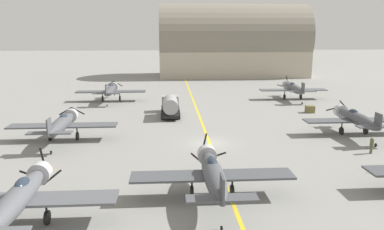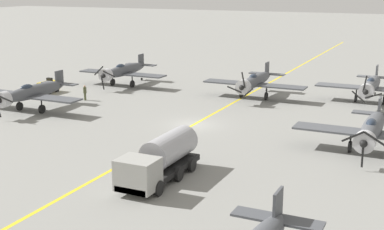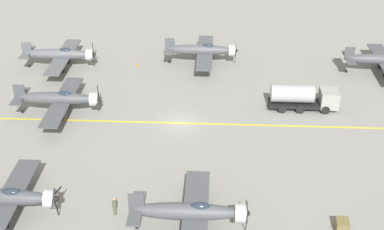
# 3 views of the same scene
# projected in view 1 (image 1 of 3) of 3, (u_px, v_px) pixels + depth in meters

# --- Properties ---
(ground_plane) EXTENTS (400.00, 400.00, 0.00)m
(ground_plane) POSITION_uv_depth(u_px,v_px,m) (210.00, 143.00, 41.12)
(ground_plane) COLOR gray
(taxiway_stripe) EXTENTS (0.30, 160.00, 0.01)m
(taxiway_stripe) POSITION_uv_depth(u_px,v_px,m) (210.00, 143.00, 41.12)
(taxiway_stripe) COLOR yellow
(taxiway_stripe) RESTS_ON ground
(airplane_mid_left) EXTENTS (12.00, 9.98, 3.65)m
(airplane_mid_left) POSITION_uv_depth(u_px,v_px,m) (62.00, 124.00, 41.51)
(airplane_mid_left) COLOR #4C4F54
(airplane_mid_left) RESTS_ON ground
(airplane_far_left) EXTENTS (12.00, 9.98, 3.65)m
(airplane_far_left) POSITION_uv_depth(u_px,v_px,m) (111.00, 90.00, 64.94)
(airplane_far_left) COLOR #47494E
(airplane_far_left) RESTS_ON ground
(airplane_near_left) EXTENTS (12.00, 9.98, 3.79)m
(airplane_near_left) POSITION_uv_depth(u_px,v_px,m) (18.00, 198.00, 23.11)
(airplane_near_left) COLOR #54575C
(airplane_near_left) RESTS_ON ground
(airplane_near_center) EXTENTS (12.00, 9.98, 3.77)m
(airplane_near_center) POSITION_uv_depth(u_px,v_px,m) (213.00, 173.00, 27.06)
(airplane_near_center) COLOR #484B50
(airplane_near_center) RESTS_ON ground
(airplane_mid_right) EXTENTS (12.00, 9.98, 3.65)m
(airplane_mid_right) POSITION_uv_depth(u_px,v_px,m) (356.00, 119.00, 43.95)
(airplane_mid_right) COLOR #494C51
(airplane_mid_right) RESTS_ON ground
(airplane_far_right) EXTENTS (12.00, 9.98, 3.77)m
(airplane_far_right) POSITION_uv_depth(u_px,v_px,m) (294.00, 88.00, 66.88)
(airplane_far_right) COLOR #54565B
(airplane_far_right) RESTS_ON ground
(fuel_tanker) EXTENTS (2.68, 8.00, 2.98)m
(fuel_tanker) POSITION_uv_depth(u_px,v_px,m) (170.00, 105.00, 54.35)
(fuel_tanker) COLOR black
(fuel_tanker) RESTS_ON ground
(ground_crew_walking) EXTENTS (0.38, 0.38, 1.75)m
(ground_crew_walking) POSITION_uv_depth(u_px,v_px,m) (372.00, 144.00, 37.53)
(ground_crew_walking) COLOR #515638
(ground_crew_walking) RESTS_ON ground
(supply_crate_by_tanker) EXTENTS (1.31, 1.12, 1.05)m
(supply_crate_by_tanker) POSITION_uv_depth(u_px,v_px,m) (310.00, 109.00, 56.48)
(supply_crate_by_tanker) COLOR brown
(supply_crate_by_tanker) RESTS_ON ground
(traffic_cone) EXTENTS (0.36, 0.36, 0.55)m
(traffic_cone) POSITION_uv_depth(u_px,v_px,m) (51.00, 167.00, 33.25)
(traffic_cone) COLOR orange
(traffic_cone) RESTS_ON ground
(hangar) EXTENTS (39.12, 17.41, 19.05)m
(hangar) POSITION_uv_depth(u_px,v_px,m) (232.00, 44.00, 101.33)
(hangar) COLOR #B2A893
(hangar) RESTS_ON ground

